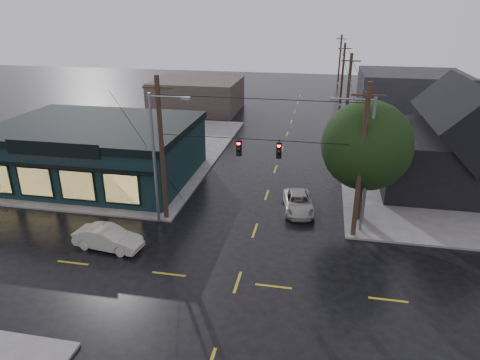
% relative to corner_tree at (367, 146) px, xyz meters
% --- Properties ---
extents(ground_plane, '(160.00, 160.00, 0.00)m').
position_rel_corner_tree_xyz_m(ground_plane, '(-7.00, -9.06, -5.50)').
color(ground_plane, black).
extents(sidewalk_nw, '(28.00, 28.00, 0.15)m').
position_rel_corner_tree_xyz_m(sidewalk_nw, '(-27.00, 10.94, -5.43)').
color(sidewalk_nw, '#605D59').
rests_on(sidewalk_nw, ground).
extents(pizza_shop, '(16.30, 12.34, 4.90)m').
position_rel_corner_tree_xyz_m(pizza_shop, '(-22.00, 3.89, -2.94)').
color(pizza_shop, black).
rests_on(pizza_shop, ground).
extents(ne_building, '(12.60, 11.60, 8.75)m').
position_rel_corner_tree_xyz_m(ne_building, '(8.00, 7.94, -1.03)').
color(ne_building, black).
rests_on(ne_building, ground).
extents(corner_tree, '(6.06, 6.06, 8.41)m').
position_rel_corner_tree_xyz_m(corner_tree, '(0.00, 0.00, 0.00)').
color(corner_tree, black).
rests_on(corner_tree, ground).
extents(utility_pole_nw, '(2.00, 0.32, 10.15)m').
position_rel_corner_tree_xyz_m(utility_pole_nw, '(-13.50, -2.56, -5.50)').
color(utility_pole_nw, '#301F15').
rests_on(utility_pole_nw, ground).
extents(utility_pole_ne, '(2.00, 0.32, 10.15)m').
position_rel_corner_tree_xyz_m(utility_pole_ne, '(-0.50, -2.56, -5.50)').
color(utility_pole_ne, '#301F15').
rests_on(utility_pole_ne, ground).
extents(utility_pole_far_a, '(2.00, 0.32, 9.65)m').
position_rel_corner_tree_xyz_m(utility_pole_far_a, '(-0.50, 18.94, -5.50)').
color(utility_pole_far_a, '#301F15').
rests_on(utility_pole_far_a, ground).
extents(utility_pole_far_b, '(2.00, 0.32, 9.15)m').
position_rel_corner_tree_xyz_m(utility_pole_far_b, '(-0.50, 38.94, -5.50)').
color(utility_pole_far_b, '#301F15').
rests_on(utility_pole_far_b, ground).
extents(utility_pole_far_c, '(2.00, 0.32, 9.15)m').
position_rel_corner_tree_xyz_m(utility_pole_far_c, '(-0.50, 58.94, -5.50)').
color(utility_pole_far_c, '#301F15').
rests_on(utility_pole_far_c, ground).
extents(span_signal_assembly, '(13.00, 0.48, 1.23)m').
position_rel_corner_tree_xyz_m(span_signal_assembly, '(-6.90, -2.56, 0.20)').
color(span_signal_assembly, black).
rests_on(span_signal_assembly, ground).
extents(streetlight_nw, '(5.40, 0.30, 9.15)m').
position_rel_corner_tree_xyz_m(streetlight_nw, '(-13.80, -3.26, -5.50)').
color(streetlight_nw, gray).
rests_on(streetlight_nw, ground).
extents(streetlight_ne, '(5.40, 0.30, 9.15)m').
position_rel_corner_tree_xyz_m(streetlight_ne, '(0.00, -1.86, -5.50)').
color(streetlight_ne, gray).
rests_on(streetlight_ne, ground).
extents(bg_building_west, '(12.00, 10.00, 4.40)m').
position_rel_corner_tree_xyz_m(bg_building_west, '(-21.00, 30.94, -3.30)').
color(bg_building_west, '#40362F').
rests_on(bg_building_west, ground).
extents(bg_building_east, '(14.00, 12.00, 5.60)m').
position_rel_corner_tree_xyz_m(bg_building_east, '(9.00, 35.94, -2.70)').
color(bg_building_east, '#242328').
rests_on(bg_building_east, ground).
extents(sedan_cream, '(4.51, 2.02, 1.44)m').
position_rel_corner_tree_xyz_m(sedan_cream, '(-15.67, -7.07, -4.78)').
color(sedan_cream, '#B3B29D').
rests_on(sedan_cream, ground).
extents(suv_silver, '(2.83, 4.85, 1.27)m').
position_rel_corner_tree_xyz_m(suv_silver, '(-4.32, 0.59, -4.87)').
color(suv_silver, '#A09D93').
rests_on(suv_silver, ground).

